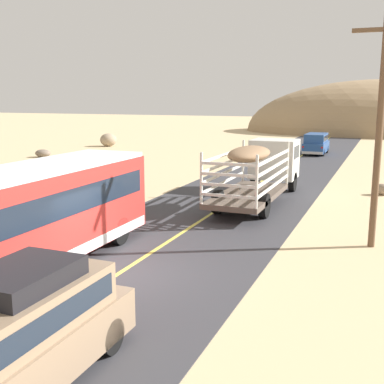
% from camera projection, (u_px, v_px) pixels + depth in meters
% --- Properties ---
extents(ground_plane, '(240.00, 240.00, 0.00)m').
position_uv_depth(ground_plane, '(120.00, 274.00, 14.81)').
color(ground_plane, '#CCB284').
extents(road_surface, '(8.00, 120.00, 0.02)m').
position_uv_depth(road_surface, '(120.00, 273.00, 14.80)').
color(road_surface, '#38383D').
rests_on(road_surface, ground).
extents(road_centre_line, '(0.16, 117.60, 0.00)m').
position_uv_depth(road_centre_line, '(120.00, 273.00, 14.80)').
color(road_centre_line, '#D8CC4C').
rests_on(road_centre_line, road_surface).
extents(suv_near, '(1.90, 4.62, 2.29)m').
position_uv_depth(suv_near, '(26.00, 327.00, 8.90)').
color(suv_near, '#8C7259').
rests_on(suv_near, road_surface).
extents(livestock_truck, '(2.53, 9.70, 3.02)m').
position_uv_depth(livestock_truck, '(265.00, 164.00, 25.75)').
color(livestock_truck, silver).
rests_on(livestock_truck, road_surface).
extents(bus, '(2.54, 10.00, 3.21)m').
position_uv_depth(bus, '(32.00, 215.00, 14.83)').
color(bus, red).
rests_on(bus, road_surface).
extents(car_far, '(1.90, 4.62, 1.93)m').
position_uv_depth(car_far, '(316.00, 143.00, 45.40)').
color(car_far, '#264C8C').
rests_on(car_far, road_surface).
extents(power_pole_near, '(2.20, 0.24, 8.09)m').
position_uv_depth(power_pole_near, '(380.00, 125.00, 16.67)').
color(power_pole_near, brown).
rests_on(power_pole_near, ground).
extents(boulder_near_shoulder, '(0.86, 0.69, 0.63)m').
position_uv_depth(boulder_near_shoulder, '(383.00, 189.00, 26.62)').
color(boulder_near_shoulder, '#84705B').
rests_on(boulder_near_shoulder, ground).
extents(boulder_mid_field, '(1.42, 1.21, 0.70)m').
position_uv_depth(boulder_mid_field, '(43.00, 153.00, 43.40)').
color(boulder_mid_field, '#756656').
rests_on(boulder_mid_field, ground).
extents(boulder_far_horizon, '(1.78, 1.80, 1.40)m').
position_uv_depth(boulder_far_horizon, '(108.00, 140.00, 52.94)').
color(boulder_far_horizon, gray).
rests_on(boulder_far_horizon, ground).
extents(distant_hill, '(39.99, 24.46, 15.76)m').
position_uv_depth(distant_hill, '(378.00, 133.00, 73.19)').
color(distant_hill, '#997C5A').
rests_on(distant_hill, ground).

